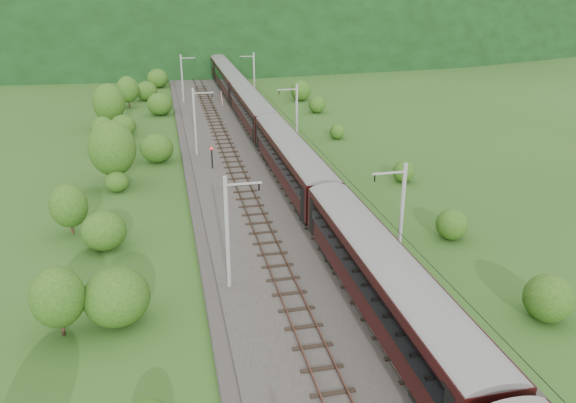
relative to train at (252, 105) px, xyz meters
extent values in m
plane|color=#274816|center=(-2.40, -42.59, -3.83)|extent=(600.00, 600.00, 0.00)
cube|color=#38332D|center=(-2.40, -32.59, -3.68)|extent=(14.00, 220.00, 0.30)
cube|color=#542F24|center=(-5.52, -32.59, -3.34)|extent=(0.08, 220.00, 0.15)
cube|color=#542F24|center=(-4.08, -32.59, -3.34)|extent=(0.08, 220.00, 0.15)
cube|color=black|center=(-4.80, -32.59, -3.47)|extent=(2.40, 220.00, 0.12)
cube|color=#542F24|center=(-0.72, -32.59, -3.34)|extent=(0.08, 220.00, 0.15)
cube|color=#542F24|center=(0.72, -32.59, -3.34)|extent=(0.08, 220.00, 0.15)
cube|color=black|center=(0.00, -32.59, -3.47)|extent=(2.40, 220.00, 0.12)
cylinder|color=gray|center=(-8.60, -42.59, 0.47)|extent=(0.28, 0.28, 8.00)
cube|color=gray|center=(-7.40, -42.59, 3.87)|extent=(2.40, 0.12, 0.12)
cylinder|color=black|center=(-6.40, -42.59, 3.57)|extent=(0.10, 0.10, 0.50)
cylinder|color=gray|center=(-8.60, -10.59, 0.47)|extent=(0.28, 0.28, 8.00)
cube|color=gray|center=(-7.40, -10.59, 3.87)|extent=(2.40, 0.12, 0.12)
cylinder|color=black|center=(-6.40, -10.59, 3.57)|extent=(0.10, 0.10, 0.50)
cylinder|color=gray|center=(-8.60, 21.41, 0.47)|extent=(0.28, 0.28, 8.00)
cube|color=gray|center=(-7.40, 21.41, 3.87)|extent=(2.40, 0.12, 0.12)
cylinder|color=black|center=(-6.40, 21.41, 3.57)|extent=(0.10, 0.10, 0.50)
cylinder|color=gray|center=(-8.60, 53.41, 0.47)|extent=(0.28, 0.28, 8.00)
cube|color=gray|center=(-7.40, 53.41, 3.87)|extent=(2.40, 0.12, 0.12)
cylinder|color=black|center=(-6.40, 53.41, 3.57)|extent=(0.10, 0.10, 0.50)
cylinder|color=gray|center=(-8.60, 85.41, 0.47)|extent=(0.28, 0.28, 8.00)
cube|color=gray|center=(-7.40, 85.41, 3.87)|extent=(2.40, 0.12, 0.12)
cylinder|color=black|center=(-6.40, 85.41, 3.57)|extent=(0.10, 0.10, 0.50)
cylinder|color=gray|center=(3.80, -42.59, 0.47)|extent=(0.28, 0.28, 8.00)
cube|color=gray|center=(2.60, -42.59, 3.87)|extent=(2.40, 0.12, 0.12)
cylinder|color=black|center=(1.60, -42.59, 3.57)|extent=(0.10, 0.10, 0.50)
cylinder|color=gray|center=(3.80, -10.59, 0.47)|extent=(0.28, 0.28, 8.00)
cube|color=gray|center=(2.60, -10.59, 3.87)|extent=(2.40, 0.12, 0.12)
cylinder|color=black|center=(1.60, -10.59, 3.57)|extent=(0.10, 0.10, 0.50)
cylinder|color=gray|center=(3.80, 21.41, 0.47)|extent=(0.28, 0.28, 8.00)
cube|color=gray|center=(2.60, 21.41, 3.87)|extent=(2.40, 0.12, 0.12)
cylinder|color=black|center=(1.60, 21.41, 3.57)|extent=(0.10, 0.10, 0.50)
cylinder|color=gray|center=(3.80, 53.41, 0.47)|extent=(0.28, 0.28, 8.00)
cube|color=gray|center=(2.60, 53.41, 3.87)|extent=(2.40, 0.12, 0.12)
cylinder|color=black|center=(1.60, 53.41, 3.57)|extent=(0.10, 0.10, 0.50)
cylinder|color=gray|center=(3.80, 85.41, 0.47)|extent=(0.28, 0.28, 8.00)
cube|color=gray|center=(2.60, 85.41, 3.87)|extent=(2.40, 0.12, 0.12)
cylinder|color=black|center=(1.60, 85.41, 3.57)|extent=(0.10, 0.10, 0.50)
cylinder|color=black|center=(-4.80, -32.59, 3.27)|extent=(0.03, 198.00, 0.03)
cylinder|color=black|center=(0.00, -32.59, 3.27)|extent=(0.03, 198.00, 0.03)
ellipsoid|color=black|center=(-2.40, 217.41, -3.83)|extent=(504.00, 360.00, 244.00)
cube|color=black|center=(0.00, -49.01, -0.63)|extent=(3.18, 24.15, 3.29)
cylinder|color=gray|center=(0.00, -49.01, 0.85)|extent=(3.18, 24.03, 3.18)
cube|color=black|center=(-1.61, -49.01, -0.23)|extent=(0.05, 21.25, 1.26)
cube|color=black|center=(1.61, -49.01, -0.23)|extent=(0.05, 21.25, 1.26)
cube|color=black|center=(0.00, -40.56, -2.77)|extent=(2.41, 3.51, 0.99)
cube|color=black|center=(0.00, -24.26, -0.63)|extent=(3.18, 24.15, 3.29)
cylinder|color=gray|center=(0.00, -24.26, 0.85)|extent=(3.18, 24.03, 3.18)
cube|color=black|center=(-1.61, -24.26, -0.23)|extent=(0.05, 21.25, 1.26)
cube|color=black|center=(1.61, -24.26, -0.23)|extent=(0.05, 21.25, 1.26)
cube|color=black|center=(0.00, -32.71, -2.77)|extent=(2.41, 3.51, 0.99)
cube|color=black|center=(0.00, -15.81, -2.77)|extent=(2.41, 3.51, 0.99)
cube|color=black|center=(0.00, 0.49, -0.63)|extent=(3.18, 24.15, 3.29)
cylinder|color=gray|center=(0.00, 0.49, 0.85)|extent=(3.18, 24.03, 3.18)
cube|color=black|center=(-1.61, 0.49, -0.23)|extent=(0.05, 21.25, 1.26)
cube|color=black|center=(1.61, 0.49, -0.23)|extent=(0.05, 21.25, 1.26)
cube|color=black|center=(0.00, -7.97, -2.77)|extent=(2.41, 3.51, 0.99)
cube|color=black|center=(0.00, 8.94, -2.77)|extent=(2.41, 3.51, 0.99)
cube|color=black|center=(0.00, 25.24, -0.63)|extent=(3.18, 24.15, 3.29)
cylinder|color=gray|center=(0.00, 25.24, 0.85)|extent=(3.18, 24.03, 3.18)
cube|color=black|center=(-1.61, 25.24, -0.23)|extent=(0.05, 21.25, 1.26)
cube|color=black|center=(1.61, 25.24, -0.23)|extent=(0.05, 21.25, 1.26)
cube|color=black|center=(0.00, 16.78, -2.77)|extent=(2.41, 3.51, 0.99)
cube|color=black|center=(0.00, 33.69, -2.77)|extent=(2.41, 3.51, 0.99)
cube|color=black|center=(0.00, 49.98, -0.63)|extent=(3.18, 24.15, 3.29)
cylinder|color=gray|center=(0.00, 49.98, 0.85)|extent=(3.18, 24.03, 3.18)
cube|color=black|center=(-1.61, 49.98, -0.23)|extent=(0.05, 21.25, 1.26)
cube|color=black|center=(1.61, 49.98, -0.23)|extent=(0.05, 21.25, 1.26)
cube|color=black|center=(0.00, 41.53, -2.77)|extent=(2.41, 3.51, 0.99)
cube|color=black|center=(0.00, 58.44, -2.77)|extent=(2.41, 3.51, 0.99)
cube|color=navy|center=(0.00, 84.61, -0.63)|extent=(3.18, 19.76, 3.29)
cylinder|color=gray|center=(0.00, 84.61, 0.85)|extent=(3.18, 19.66, 3.18)
cube|color=black|center=(-1.61, 84.61, -0.23)|extent=(0.05, 17.39, 1.26)
cube|color=black|center=(1.61, 84.61, -0.23)|extent=(0.05, 17.39, 1.26)
cube|color=black|center=(0.00, 77.70, -2.77)|extent=(2.41, 3.51, 0.99)
cube|color=black|center=(0.00, 91.53, -2.77)|extent=(2.41, 3.51, 0.99)
cube|color=yellow|center=(0.00, 94.29, -0.85)|extent=(3.25, 0.50, 2.96)
cube|color=yellow|center=(0.00, 74.93, -0.85)|extent=(3.25, 0.50, 2.96)
cube|color=black|center=(0.00, 87.61, 1.62)|extent=(0.08, 1.60, 0.99)
cylinder|color=red|center=(-2.41, 16.99, -2.86)|extent=(0.14, 0.14, 1.34)
cylinder|color=red|center=(-1.96, 22.40, -2.82)|extent=(0.15, 0.15, 1.42)
cylinder|color=black|center=(-7.25, -16.31, -2.41)|extent=(0.16, 0.16, 2.25)
sphere|color=red|center=(-7.25, -16.31, -1.23)|extent=(0.27, 0.27, 0.27)
ellipsoid|color=#1C4512|center=(-15.82, -45.06, -1.99)|extent=(4.08, 4.08, 3.68)
ellipsoid|color=#1C4512|center=(-17.42, -34.11, -2.26)|extent=(3.49, 3.49, 3.14)
ellipsoid|color=#1C4512|center=(-17.27, -20.84, -2.78)|extent=(2.33, 2.33, 2.10)
ellipsoid|color=#1C4512|center=(-13.23, -11.63, -2.13)|extent=(3.79, 3.79, 3.41)
ellipsoid|color=#1C4512|center=(-17.64, 0.80, -2.30)|extent=(3.41, 3.41, 3.07)
ellipsoid|color=#1C4512|center=(-12.64, 13.31, -2.07)|extent=(3.92, 3.92, 3.53)
ellipsoid|color=#1C4512|center=(-14.80, 25.60, -2.14)|extent=(3.76, 3.76, 3.39)
ellipsoid|color=#1C4512|center=(-12.78, 38.17, -1.98)|extent=(4.11, 4.11, 3.70)
ellipsoid|color=#1C4512|center=(-11.91, 47.67, -1.81)|extent=(4.49, 4.49, 4.05)
cylinder|color=black|center=(-19.05, -45.70, -2.60)|extent=(0.24, 0.24, 2.47)
ellipsoid|color=#1C4512|center=(-19.05, -45.70, -1.19)|extent=(3.17, 3.17, 3.80)
cylinder|color=black|center=(-20.39, -30.59, -2.63)|extent=(0.24, 0.24, 2.41)
ellipsoid|color=#1C4512|center=(-20.39, -30.59, -1.25)|extent=(3.09, 3.09, 3.71)
cylinder|color=black|center=(-17.52, -18.81, -1.97)|extent=(0.24, 0.24, 3.72)
ellipsoid|color=#1C4512|center=(-17.52, -18.81, 0.15)|extent=(4.78, 4.78, 5.73)
cylinder|color=black|center=(-19.55, -5.63, -2.64)|extent=(0.24, 0.24, 2.38)
ellipsoid|color=#1C4512|center=(-19.55, -5.63, -1.28)|extent=(3.06, 3.06, 3.67)
cylinder|color=black|center=(-19.61, 6.17, -2.08)|extent=(0.24, 0.24, 3.51)
ellipsoid|color=#1C4512|center=(-19.61, 6.17, -0.07)|extent=(4.51, 4.51, 5.41)
cylinder|color=black|center=(-17.65, 20.34, -2.42)|extent=(0.24, 0.24, 2.83)
ellipsoid|color=#1C4512|center=(-17.65, 20.34, -0.80)|extent=(3.64, 3.64, 4.37)
ellipsoid|color=#1C4512|center=(10.39, -50.55, -2.45)|extent=(3.07, 3.07, 2.76)
ellipsoid|color=#1C4512|center=(10.26, -38.39, -2.66)|extent=(2.59, 2.59, 2.33)
ellipsoid|color=#1C4512|center=(12.09, -24.42, -2.81)|extent=(2.26, 2.26, 2.04)
ellipsoid|color=#1C4512|center=(10.41, -6.39, -2.91)|extent=(2.05, 2.05, 1.84)
ellipsoid|color=#1C4512|center=(11.96, 9.48, -2.62)|extent=(2.70, 2.70, 2.43)
ellipsoid|color=#1C4512|center=(11.77, 19.54, -2.22)|extent=(3.59, 3.59, 3.23)
camera|label=1|loc=(-12.05, -76.50, 16.15)|focal=35.00mm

